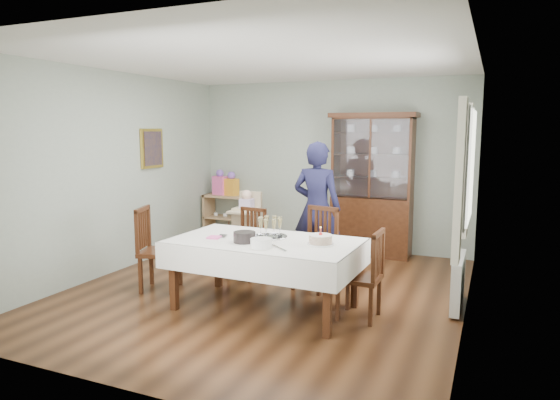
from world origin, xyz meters
The scene contains 25 objects.
floor centered at (0.00, 0.00, 0.00)m, with size 5.00×5.00×0.00m, color #593319.
room_shell centered at (0.00, 0.53, 1.70)m, with size 5.00×5.00×5.00m.
dining_table centered at (0.24, -0.53, 0.38)m, with size 2.03×1.21×0.76m.
china_cabinet centered at (0.75, 2.26, 1.12)m, with size 1.30×0.48×2.18m.
sideboard centered at (-1.75, 2.28, 0.40)m, with size 0.90×0.38×0.80m.
picture_frame centered at (-2.22, 0.80, 1.65)m, with size 0.04×0.48×0.58m, color gold.
window centered at (2.22, 0.30, 1.55)m, with size 0.04×1.02×1.22m, color white.
curtain_left centered at (2.16, -0.32, 1.45)m, with size 0.07×0.30×1.55m, color silver.
curtain_right centered at (2.16, 0.92, 1.45)m, with size 0.07×0.30×1.55m, color silver.
radiator centered at (2.16, 0.30, 0.30)m, with size 0.10×0.80×0.55m, color white.
chair_far_left centered at (-0.46, 0.42, 0.27)m, with size 0.45×0.45×0.90m.
chair_far_right centered at (0.51, 0.34, 0.29)m, with size 0.53×0.53×0.99m.
chair_end_left centered at (-1.22, -0.44, 0.30)m, with size 0.57×0.57×1.00m.
chair_end_right centered at (1.26, -0.40, 0.28)m, with size 0.43×0.43×0.93m.
woman centered at (0.32, 0.94, 0.89)m, with size 0.65×0.43×1.78m, color #161632.
high_chair centered at (-0.83, 1.15, 0.41)m, with size 0.47×0.47×1.06m.
champagne_tray centered at (0.25, -0.40, 0.83)m, with size 0.37×0.37×0.23m.
birthday_cake centered at (0.86, -0.50, 0.81)m, with size 0.28×0.28×0.19m.
plate_stack_dark centered at (0.09, -0.71, 0.82)m, with size 0.23×0.23×0.11m, color black.
plate_stack_white centered at (0.36, -0.86, 0.81)m, with size 0.22×0.22×0.09m, color white.
napkin_stack centered at (-0.30, -0.67, 0.77)m, with size 0.13×0.13×0.02m, color #F159A3.
cutlery centered at (-0.30, -0.56, 0.77)m, with size 0.12×0.17×0.01m, color silver, non-canonical shape.
cake_knife centered at (0.53, -0.82, 0.77)m, with size 0.31×0.03×0.01m, color silver.
gift_bag_pink centered at (-1.92, 2.26, 1.00)m, with size 0.26×0.19×0.44m.
gift_bag_orange centered at (-1.70, 2.26, 0.98)m, with size 0.25×0.20×0.41m.
Camera 1 is at (2.45, -5.25, 1.93)m, focal length 32.00 mm.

